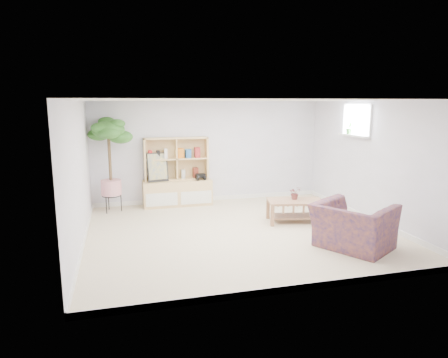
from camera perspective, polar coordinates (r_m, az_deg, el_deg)
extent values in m
cube|color=beige|center=(7.49, 2.20, -7.50)|extent=(5.50, 5.00, 0.01)
cube|color=white|center=(7.11, 2.34, 11.19)|extent=(5.50, 5.00, 0.01)
cube|color=silver|center=(9.60, -2.10, 3.91)|extent=(5.50, 0.01, 2.40)
cube|color=silver|center=(4.91, 10.80, -2.95)|extent=(5.50, 0.01, 2.40)
cube|color=silver|center=(6.93, -20.05, 0.58)|extent=(0.01, 5.00, 2.40)
cube|color=silver|center=(8.42, 20.49, 2.26)|extent=(0.01, 5.00, 2.40)
cube|color=white|center=(8.82, 18.03, 5.91)|extent=(0.14, 1.00, 0.04)
imported|color=#155314|center=(8.14, 10.09, -1.97)|extent=(0.28, 0.25, 0.26)
imported|color=#161852|center=(6.87, 17.99, -6.01)|extent=(1.46, 1.51, 0.86)
imported|color=#26621E|center=(8.96, 17.45, 6.96)|extent=(0.16, 0.14, 0.25)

